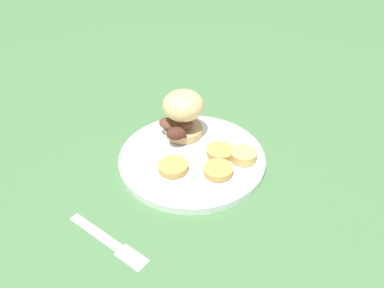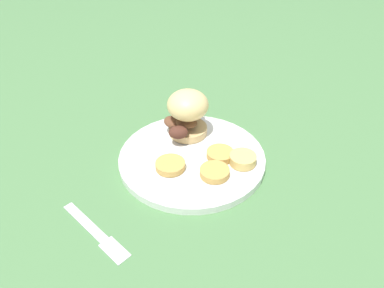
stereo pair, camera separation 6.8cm
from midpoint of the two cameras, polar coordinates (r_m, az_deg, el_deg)
ground_plane at (r=0.71m, az=-2.76°, el=-2.73°), size 4.00×4.00×0.00m
dinner_plate at (r=0.70m, az=-2.78°, el=-2.18°), size 0.27×0.27×0.02m
sandwich at (r=0.73m, az=-4.16°, el=4.65°), size 0.12×0.10×0.09m
potato_round_0 at (r=0.66m, az=1.05°, el=-4.11°), size 0.05×0.05×0.01m
potato_round_1 at (r=0.69m, az=5.03°, el=-1.81°), size 0.05×0.05×0.02m
potato_round_2 at (r=0.70m, az=1.52°, el=-1.36°), size 0.05×0.05×0.01m
potato_round_3 at (r=0.67m, az=-5.86°, el=-3.60°), size 0.05×0.05×0.01m
fork at (r=0.60m, az=-16.03°, el=-14.11°), size 0.11×0.13×0.00m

